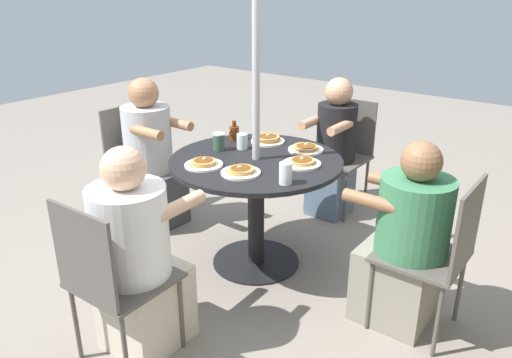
{
  "coord_description": "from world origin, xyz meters",
  "views": [
    {
      "loc": [
        2.38,
        1.84,
        1.83
      ],
      "look_at": [
        0.0,
        0.0,
        0.62
      ],
      "focal_mm": 35.0,
      "sensor_mm": 36.0,
      "label": 1
    }
  ],
  "objects": [
    {
      "name": "coffee_cup",
      "position": [
        0.01,
        -0.3,
        0.82
      ],
      "size": [
        0.08,
        0.08,
        0.12
      ],
      "color": "#33513D",
      "rests_on": "patio_table"
    },
    {
      "name": "patio_chair_east",
      "position": [
        -1.2,
        -0.0,
        0.52
      ],
      "size": [
        0.44,
        0.44,
        0.91
      ],
      "rotation": [
        0.0,
        0.0,
        -1.57
      ],
      "color": "#514C47",
      "rests_on": "ground"
    },
    {
      "name": "patio_table",
      "position": [
        0.0,
        0.0,
        0.6
      ],
      "size": [
        1.11,
        1.11,
        0.76
      ],
      "color": "black",
      "rests_on": "ground"
    },
    {
      "name": "drinking_glass_b",
      "position": [
        0.22,
        0.38,
        0.82
      ],
      "size": [
        0.07,
        0.07,
        0.12
      ],
      "primitive_type": "cylinder",
      "color": "silver",
      "rests_on": "patio_table"
    },
    {
      "name": "pancake_plate_a",
      "position": [
        -0.32,
        -0.15,
        0.78
      ],
      "size": [
        0.24,
        0.24,
        0.06
      ],
      "color": "silver",
      "rests_on": "patio_table"
    },
    {
      "name": "ground_plane",
      "position": [
        0.0,
        0.0,
        0.0
      ],
      "size": [
        12.0,
        12.0,
        0.0
      ],
      "primitive_type": "plane",
      "color": "gray"
    },
    {
      "name": "pancake_plate_c",
      "position": [
        0.3,
        -0.17,
        0.78
      ],
      "size": [
        0.24,
        0.24,
        0.05
      ],
      "color": "silver",
      "rests_on": "patio_table"
    },
    {
      "name": "umbrella_pole",
      "position": [
        0.0,
        0.0,
        1.06
      ],
      "size": [
        0.05,
        0.05,
        2.13
      ],
      "primitive_type": "cylinder",
      "color": "#ADADB2",
      "rests_on": "ground"
    },
    {
      "name": "patio_chair_north",
      "position": [
        -0.01,
        1.2,
        0.52
      ],
      "size": [
        0.44,
        0.44,
        0.91
      ],
      "rotation": [
        0.0,
        0.0,
        -3.13
      ],
      "color": "#514C47",
      "rests_on": "ground"
    },
    {
      "name": "diner_south",
      "position": [
        0.0,
        -1.03,
        0.53
      ],
      "size": [
        0.37,
        0.51,
        1.16
      ],
      "rotation": [
        0.0,
        0.0,
        0.0
      ],
      "color": "#3D3D42",
      "rests_on": "ground"
    },
    {
      "name": "diner_west",
      "position": [
        1.02,
        0.04,
        0.5
      ],
      "size": [
        0.55,
        0.39,
        1.12
      ],
      "rotation": [
        0.0,
        0.0,
        -4.68
      ],
      "color": "beige",
      "rests_on": "ground"
    },
    {
      "name": "pancake_plate_b",
      "position": [
        0.26,
        0.09,
        0.78
      ],
      "size": [
        0.24,
        0.24,
        0.05
      ],
      "color": "silver",
      "rests_on": "patio_table"
    },
    {
      "name": "drinking_glass_a",
      "position": [
        -0.11,
        -0.2,
        0.81
      ],
      "size": [
        0.07,
        0.07,
        0.1
      ],
      "primitive_type": "cylinder",
      "color": "silver",
      "rests_on": "patio_table"
    },
    {
      "name": "patio_chair_south",
      "position": [
        0.0,
        -1.2,
        0.52
      ],
      "size": [
        0.44,
        0.44,
        0.91
      ],
      "rotation": [
        0.0,
        0.0,
        0.0
      ],
      "color": "#514C47",
      "rests_on": "ground"
    },
    {
      "name": "diner_east",
      "position": [
        -1.03,
        -0.0,
        0.52
      ],
      "size": [
        0.48,
        0.32,
        1.13
      ],
      "rotation": [
        0.0,
        0.0,
        -1.57
      ],
      "color": "slate",
      "rests_on": "ground"
    },
    {
      "name": "syrup_bottle",
      "position": [
        -0.22,
        -0.37,
        0.82
      ],
      "size": [
        0.09,
        0.07,
        0.14
      ],
      "color": "#602D0F",
      "rests_on": "patio_table"
    },
    {
      "name": "patio_chair_west",
      "position": [
        1.2,
        0.04,
        0.52
      ],
      "size": [
        0.45,
        0.45,
        0.91
      ],
      "rotation": [
        0.0,
        0.0,
        -4.68
      ],
      "color": "#514C47",
      "rests_on": "ground"
    },
    {
      "name": "pancake_plate_d",
      "position": [
        -0.33,
        0.16,
        0.78
      ],
      "size": [
        0.24,
        0.24,
        0.05
      ],
      "color": "silver",
      "rests_on": "patio_table"
    },
    {
      "name": "diner_north",
      "position": [
        -0.01,
        1.02,
        0.48
      ],
      "size": [
        0.39,
        0.53,
        1.08
      ],
      "rotation": [
        0.0,
        0.0,
        -3.13
      ],
      "color": "gray",
      "rests_on": "ground"
    },
    {
      "name": "pancake_plate_e",
      "position": [
        -0.09,
        0.29,
        0.78
      ],
      "size": [
        0.24,
        0.24,
        0.05
      ],
      "color": "silver",
      "rests_on": "patio_table"
    }
  ]
}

